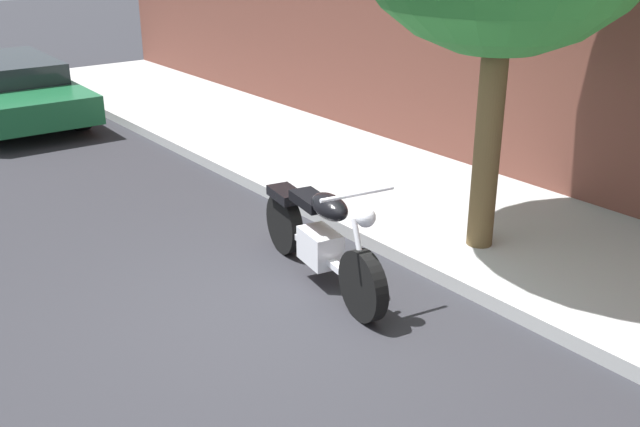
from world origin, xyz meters
The scene contains 4 objects.
ground_plane centered at (0.00, 0.00, 0.00)m, with size 60.00×60.00×0.00m, color #28282D.
sidewalk centered at (0.00, 2.77, 0.07)m, with size 23.83×2.71×0.14m, color #A2A2A2.
motorcycle centered at (-0.33, 0.55, 0.46)m, with size 2.20×0.77×1.14m.
parked_car_green centered at (-8.65, 0.08, 0.55)m, with size 4.54×1.93×1.03m.
Camera 1 is at (4.69, -3.31, 3.23)m, focal length 41.27 mm.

